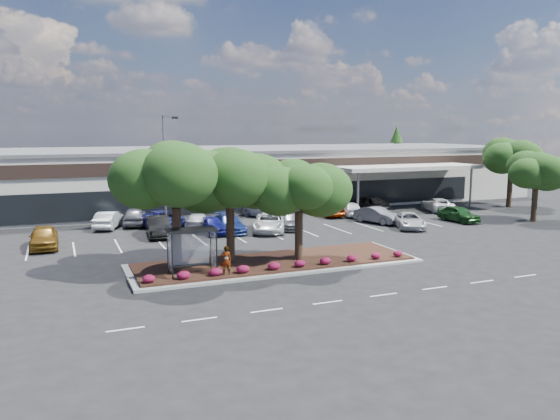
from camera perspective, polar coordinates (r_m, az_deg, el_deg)
name	(u,v)px	position (r m, az deg, el deg)	size (l,w,h in m)	color
ground	(333,277)	(31.60, 5.56, -6.99)	(160.00, 160.00, 0.00)	black
retail_store	(194,176)	(62.70, -8.97, 3.54)	(80.40, 25.20, 6.25)	beige
landscape_island	(275,263)	(34.27, -0.55, -5.51)	(18.00, 6.00, 0.26)	#9B9C97
lane_markings	(266,243)	(40.79, -1.47, -3.42)	(33.12, 20.06, 0.01)	silver
shrub_row	(288,264)	(32.30, 0.84, -5.68)	(17.00, 0.80, 0.50)	maroon
bus_shelter	(191,238)	(31.22, -9.26, -2.91)	(2.75, 1.55, 2.59)	black
island_tree_west	(176,202)	(32.30, -10.83, 0.85)	(7.20, 7.20, 7.89)	#1B3A0F
island_tree_mid	(230,202)	(33.86, -5.25, 0.82)	(6.60, 6.60, 7.32)	#1B3A0F
island_tree_east	(299,208)	(33.93, 1.98, 0.17)	(5.80, 5.80, 6.50)	#1B3A0F
tree_east_near	(536,186)	(54.89, 25.15, 2.27)	(5.60, 5.60, 6.51)	#1B3A0F
tree_east_far	(511,172)	(63.96, 22.96, 3.66)	(6.40, 6.40, 7.62)	#1B3A0F
conifer_north_east	(396,155)	(85.88, 12.03, 5.65)	(3.96, 3.96, 9.00)	#1B3A0F
person_waiting	(226,260)	(30.94, -5.66, -5.24)	(0.60, 0.40, 1.66)	#594C47
light_pole	(166,182)	(44.81, -11.81, 2.90)	(1.43, 0.56, 9.52)	#9B9C97
car_0	(44,237)	(42.25, -23.45, -2.61)	(1.90, 4.72, 1.61)	brown
car_1	(158,226)	(44.09, -12.60, -1.69)	(1.67, 4.80, 1.58)	black
car_2	(212,225)	(44.47, -7.07, -1.58)	(1.66, 4.13, 1.41)	navy
car_3	(229,224)	(45.00, -5.34, -1.42)	(2.00, 4.91, 1.42)	navy
car_4	(269,223)	(45.05, -1.11, -1.32)	(2.51, 5.45, 1.51)	silver
car_5	(291,221)	(46.41, 1.19, -1.15)	(1.85, 4.56, 1.32)	#515258
car_6	(409,220)	(47.97, 13.30, -1.06)	(2.20, 4.78, 1.33)	silver
car_7	(377,215)	(49.91, 10.08, -0.53)	(1.53, 4.37, 1.44)	#505056
car_8	(459,214)	(52.47, 18.16, -0.38)	(1.72, 4.27, 1.46)	#19451A
car_9	(109,220)	(48.76, -17.48, -0.98)	(1.56, 4.48, 1.48)	#B7C0C5
car_10	(135,216)	(49.63, -14.89, -0.63)	(1.92, 4.77, 1.62)	#5B5B62
car_11	(156,219)	(47.95, -12.80, -0.91)	(2.58, 5.59, 1.55)	navy
car_12	(198,221)	(46.67, -8.58, -1.17)	(1.89, 4.65, 1.35)	#A7A9B4
car_13	(266,210)	(52.44, -1.49, 0.02)	(2.37, 5.14, 1.43)	silver
car_14	(328,209)	(53.22, 4.99, 0.15)	(1.77, 4.41, 1.50)	#7C1C00
car_15	(349,209)	(53.63, 7.24, 0.14)	(1.69, 4.20, 1.43)	white
car_16	(367,203)	(56.81, 9.07, 0.69)	(1.97, 4.90, 1.67)	black
car_17	(437,205)	(58.62, 16.12, 0.54)	(2.26, 4.90, 1.36)	white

